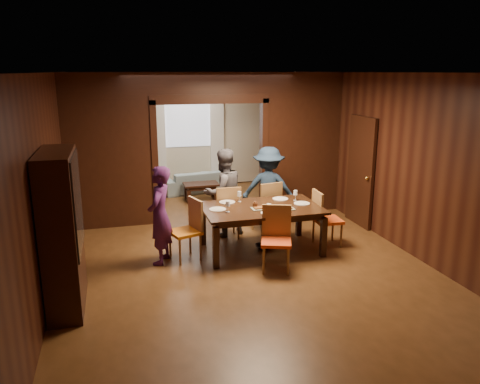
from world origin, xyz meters
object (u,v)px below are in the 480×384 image
object	(u,v)px
chair_near	(276,240)
hutch	(62,231)
chair_far_r	(266,206)
chair_left	(185,230)
person_grey	(223,193)
coffee_table	(201,192)
chair_right	(328,218)
chair_far_l	(226,211)
dining_table	(261,229)
sofa	(199,181)
person_purple	(160,215)
person_navy	(268,188)

from	to	relation	value
chair_near	hutch	bearing A→B (deg)	-154.00
chair_far_r	chair_left	bearing A→B (deg)	18.25
person_grey	coffee_table	xyz separation A→B (m)	(0.04, 2.44, -0.60)
chair_right	chair_far_l	xyz separation A→B (m)	(-1.57, 0.86, 0.00)
person_grey	chair_far_l	bearing A→B (deg)	80.31
hutch	person_grey	bearing A→B (deg)	39.32
chair_far_r	person_grey	bearing A→B (deg)	-13.00
chair_right	chair_far_r	world-z (taller)	same
chair_far_l	hutch	xyz separation A→B (m)	(-2.56, -1.94, 0.52)
person_grey	chair_near	bearing A→B (deg)	85.06
dining_table	chair_left	xyz separation A→B (m)	(-1.28, -0.03, 0.10)
sofa	chair_near	distance (m)	5.04
person_purple	chair_right	bearing A→B (deg)	112.56
chair_far_r	hutch	xyz separation A→B (m)	(-3.34, -2.06, 0.52)
person_purple	chair_right	world-z (taller)	person_purple
chair_left	chair_far_r	bearing A→B (deg)	101.82
person_grey	chair_far_r	world-z (taller)	person_grey
sofa	chair_near	xyz separation A→B (m)	(0.25, -5.03, 0.22)
person_navy	chair_far_l	xyz separation A→B (m)	(-0.88, -0.26, -0.30)
person_navy	chair_far_l	world-z (taller)	person_navy
chair_right	person_purple	bearing A→B (deg)	92.91
coffee_table	hutch	size ratio (longest dim) A/B	0.40
person_purple	chair_far_r	bearing A→B (deg)	138.10
chair_left	chair_near	size ratio (longest dim) A/B	1.00
chair_far_l	chair_near	xyz separation A→B (m)	(0.37, -1.62, 0.00)
person_navy	chair_far_r	world-z (taller)	person_navy
person_navy	chair_right	distance (m)	1.35
chair_near	person_grey	bearing A→B (deg)	122.28
coffee_table	chair_far_l	bearing A→B (deg)	-90.49
sofa	chair_far_r	size ratio (longest dim) A/B	1.86
hutch	chair_far_r	bearing A→B (deg)	31.61
person_purple	chair_near	distance (m)	1.82
dining_table	chair_far_l	bearing A→B (deg)	117.04
chair_far_r	chair_near	bearing A→B (deg)	65.38
coffee_table	chair_far_r	bearing A→B (deg)	-72.85
person_grey	chair_right	distance (m)	1.91
dining_table	chair_left	size ratio (longest dim) A/B	1.99
person_purple	hutch	world-z (taller)	hutch
chair_left	chair_right	xyz separation A→B (m)	(2.45, -0.03, 0.00)
person_navy	chair_left	size ratio (longest dim) A/B	1.62
chair_far_l	person_grey	bearing A→B (deg)	-81.55
chair_far_r	sofa	bearing A→B (deg)	-89.91
dining_table	coffee_table	bearing A→B (deg)	96.45
chair_far_r	chair_near	distance (m)	1.78
person_navy	chair_left	distance (m)	2.09
person_navy	chair_near	bearing A→B (deg)	95.79
person_navy	dining_table	world-z (taller)	person_navy
sofa	dining_table	distance (m)	4.21
person_navy	chair_left	bearing A→B (deg)	52.63
person_grey	chair_right	world-z (taller)	person_grey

